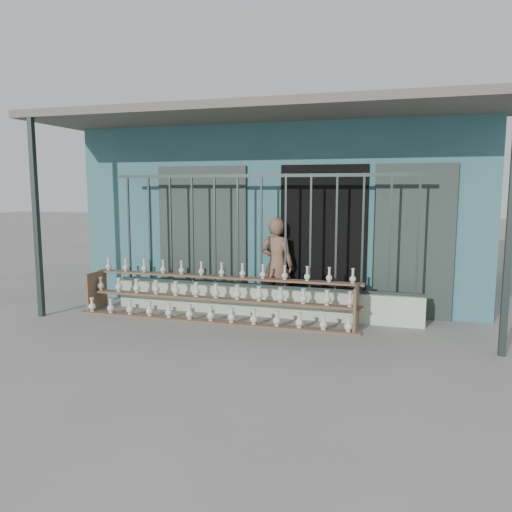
# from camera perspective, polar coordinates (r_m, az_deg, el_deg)

# --- Properties ---
(ground) EXTENTS (60.00, 60.00, 0.00)m
(ground) POSITION_cam_1_polar(r_m,az_deg,el_deg) (6.89, -2.40, -9.36)
(ground) COLOR slate
(workshop_building) EXTENTS (7.40, 6.60, 3.21)m
(workshop_building) POSITION_cam_1_polar(r_m,az_deg,el_deg) (10.68, 4.98, 5.55)
(workshop_building) COLOR #316167
(workshop_building) RESTS_ON ground
(parapet_wall) EXTENTS (5.00, 0.20, 0.45)m
(parapet_wall) POSITION_cam_1_polar(r_m,az_deg,el_deg) (8.03, 0.61, -5.21)
(parapet_wall) COLOR #B4C6AA
(parapet_wall) RESTS_ON ground
(security_fence) EXTENTS (5.00, 0.04, 1.80)m
(security_fence) POSITION_cam_1_polar(r_m,az_deg,el_deg) (7.85, 0.62, 2.81)
(security_fence) COLOR #283330
(security_fence) RESTS_ON parapet_wall
(shelf_rack) EXTENTS (4.50, 0.68, 0.85)m
(shelf_rack) POSITION_cam_1_polar(r_m,az_deg,el_deg) (7.81, -4.61, -4.58)
(shelf_rack) COLOR brown
(shelf_rack) RESTS_ON ground
(elderly_woman) EXTENTS (0.63, 0.48, 1.56)m
(elderly_woman) POSITION_cam_1_polar(r_m,az_deg,el_deg) (8.18, 2.37, -1.01)
(elderly_woman) COLOR brown
(elderly_woman) RESTS_ON ground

